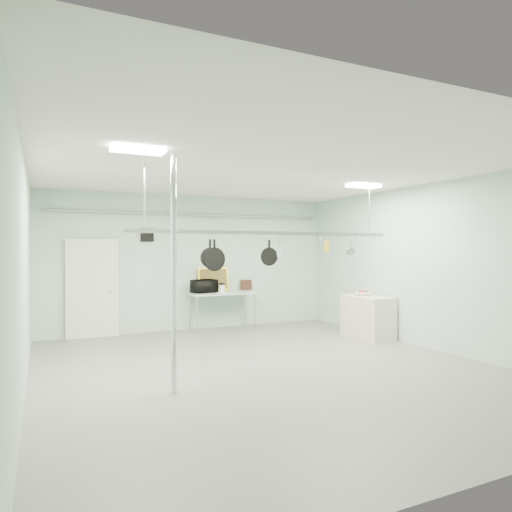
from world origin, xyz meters
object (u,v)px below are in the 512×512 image
skillet_mid (214,256)px  skillet_right (269,253)px  chrome_pole (174,274)px  pot_rack (270,231)px  coffee_canister (222,289)px  skillet_left (210,253)px  side_cabinet (367,317)px  prep_table (222,295)px  fruit_bowl (363,294)px  microwave (204,286)px

skillet_mid → skillet_right: size_ratio=1.19×
chrome_pole → pot_rack: chrome_pole is taller
coffee_canister → skillet_left: skillet_left is taller
side_cabinet → skillet_left: skillet_left is taller
chrome_pole → prep_table: size_ratio=2.00×
chrome_pole → fruit_bowl: bearing=23.7°
chrome_pole → side_cabinet: (4.85, 2.00, -1.15)m
chrome_pole → skillet_right: 2.10m
chrome_pole → side_cabinet: 5.37m
coffee_canister → fruit_bowl: bearing=-36.8°
fruit_bowl → skillet_mid: size_ratio=0.66×
chrome_pole → coffee_canister: size_ratio=17.40×
skillet_mid → pot_rack: bearing=-5.5°
skillet_right → skillet_mid: bearing=-176.3°
chrome_pole → prep_table: (2.30, 4.20, -0.77)m
chrome_pole → microwave: (1.86, 4.23, -0.54)m
microwave → fruit_bowl: 3.65m
prep_table → skillet_mid: size_ratio=3.08×
pot_rack → microwave: bearing=90.7°
fruit_bowl → skillet_left: size_ratio=0.80×
skillet_left → skillet_mid: same height
fruit_bowl → skillet_right: skillet_right is taller
coffee_canister → fruit_bowl: coffee_canister is taller
prep_table → side_cabinet: prep_table is taller
coffee_canister → skillet_mid: size_ratio=0.35×
side_cabinet → microwave: bearing=143.4°
fruit_bowl → skillet_left: 4.29m
prep_table → skillet_left: size_ratio=3.74×
microwave → fruit_bowl: microwave is taller
chrome_pole → pot_rack: bearing=25.3°
side_cabinet → microwave: size_ratio=2.16×
coffee_canister → skillet_left: (-1.41, -3.17, 0.87)m
chrome_pole → skillet_mid: size_ratio=6.16×
prep_table → chrome_pole: bearing=-118.7°
pot_rack → microwave: size_ratio=8.66×
side_cabinet → coffee_canister: bearing=141.7°
prep_table → fruit_bowl: bearing=-39.3°
coffee_canister → skillet_mid: skillet_mid is taller
prep_table → microwave: 0.50m
chrome_pole → skillet_left: 1.25m
microwave → skillet_left: size_ratio=1.30×
fruit_bowl → chrome_pole: bearing=-156.3°
prep_table → fruit_bowl: size_ratio=4.69×
skillet_right → skillet_left: bearing=-176.3°
chrome_pole → fruit_bowl: chrome_pole is taller
coffee_canister → skillet_right: bearing=-96.4°
skillet_left → skillet_right: (1.05, 0.00, -0.00)m
skillet_mid → skillet_left: bearing=174.5°
microwave → coffee_canister: microwave is taller
coffee_canister → fruit_bowl: size_ratio=0.54×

